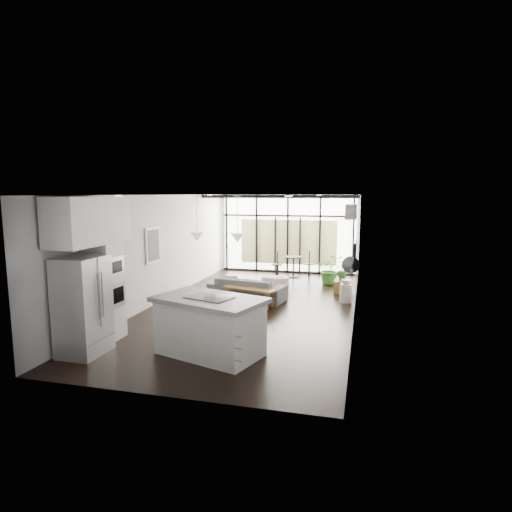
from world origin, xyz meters
The scene contains 27 objects.
floor centered at (0.00, 0.00, 0.00)m, with size 5.00×10.00×0.00m, color black.
ceiling centered at (0.00, 0.00, 2.80)m, with size 5.00×10.00×0.00m, color white.
wall_left centered at (-2.50, 0.00, 1.40)m, with size 0.02×10.00×2.80m, color silver.
wall_right centered at (2.50, 0.00, 1.40)m, with size 0.02×10.00×2.80m, color silver.
wall_back centered at (0.00, 5.00, 1.40)m, with size 5.00×0.02×2.80m, color silver.
wall_front centered at (0.00, -5.00, 1.40)m, with size 5.00×0.02×2.80m, color silver.
glazing centered at (0.00, 4.88, 1.40)m, with size 5.00×0.20×2.80m, color black.
skylight centered at (0.00, 4.00, 2.77)m, with size 4.70×1.90×0.06m, color white.
neighbour_building centered at (0.00, 4.95, 1.10)m, with size 3.50×0.02×1.60m, color #CDC882.
island centered at (0.09, -3.33, 0.52)m, with size 1.89×1.12×1.03m, color silver.
cooktop centered at (0.09, -3.33, 1.04)m, with size 0.78×0.52×0.01m, color black.
fridge centered at (-2.08, -3.85, 0.87)m, with size 0.68×0.85×1.75m, color #A5A6AA.
appliance_column centered at (-2.19, -3.05, 1.10)m, with size 0.57×0.60×2.21m, color silver.
upper_cabinets centered at (-2.12, -3.50, 2.35)m, with size 0.62×1.75×0.86m, color silver.
pendant_left centered at (-0.40, -2.65, 2.02)m, with size 0.26×0.26×0.18m, color white.
pendant_right centered at (0.40, -2.65, 2.02)m, with size 0.26×0.26×0.18m, color white.
sofa centered at (-0.34, 0.66, 0.40)m, with size 2.06×0.60×0.81m, color #535356.
console_bench centered at (-0.12, 0.09, 0.23)m, with size 1.40×0.35×0.45m, color brown.
pouf centered at (0.33, 1.85, 0.21)m, with size 0.52×0.52×0.42m, color beige.
crate centered at (2.13, 2.06, 0.18)m, with size 0.49×0.49×0.37m, color brown.
plant_tall centered at (1.65, 3.26, 0.37)m, with size 0.84×0.94×0.73m, color #326F26.
plant_crate centered at (2.13, 2.06, 0.51)m, with size 0.34×0.62×0.27m, color #326F26.
milk_can centered at (2.25, 1.01, 0.30)m, with size 0.31×0.31×0.61m, color beige.
bistro_set centered at (0.36, 4.05, 0.33)m, with size 1.38×0.55×0.66m, color black.
tv centered at (2.46, 1.00, 1.30)m, with size 0.05×1.10×0.65m, color black.
ac_unit centered at (2.38, -0.80, 2.45)m, with size 0.22×0.90×0.30m, color silver.
framed_art centered at (-2.47, -0.50, 1.55)m, with size 0.04×0.70×0.90m, color black.
Camera 1 is at (2.68, -10.17, 2.83)m, focal length 30.00 mm.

